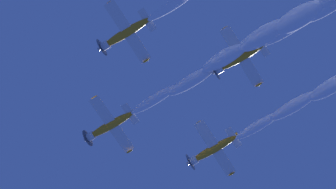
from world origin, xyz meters
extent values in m
ellipsoid|color=orange|center=(5.13, -4.39, 93.83)|extent=(5.38, 5.68, 1.51)
cylinder|color=white|center=(3.06, -6.64, 94.03)|extent=(1.48, 1.39, 1.18)
cone|color=white|center=(2.62, -7.13, 94.08)|extent=(0.89, 0.86, 0.58)
cylinder|color=#3F3F47|center=(2.72, -7.02, 94.07)|extent=(1.95, 1.60, 2.47)
cube|color=white|center=(5.26, -4.26, 93.65)|extent=(7.20, 6.76, 0.80)
ellipsoid|color=orange|center=(8.33, -7.04, 93.92)|extent=(0.81, 0.84, 0.32)
ellipsoid|color=orange|center=(2.19, -1.47, 93.37)|extent=(0.81, 0.84, 0.32)
cube|color=white|center=(7.10, -2.23, 93.68)|extent=(2.85, 2.71, 0.36)
cube|color=orange|center=(7.14, -2.13, 94.18)|extent=(0.94, 0.91, 1.19)
ellipsoid|color=#1E232D|center=(4.92, -4.57, 94.26)|extent=(1.60, 1.60, 0.79)
ellipsoid|color=orange|center=(17.67, -4.47, 92.32)|extent=(5.35, 5.67, 1.21)
cylinder|color=white|center=(15.60, -6.73, 92.41)|extent=(1.43, 1.38, 1.11)
cone|color=white|center=(15.16, -7.21, 92.42)|extent=(0.87, 0.86, 0.53)
cylinder|color=#3F3F47|center=(15.26, -7.10, 92.42)|extent=(1.83, 1.59, 2.40)
cube|color=white|center=(17.81, -4.33, 92.15)|extent=(7.21, 6.76, 0.45)
ellipsoid|color=orange|center=(20.87, -7.13, 92.29)|extent=(0.80, 0.83, 0.27)
ellipsoid|color=orange|center=(14.74, -1.53, 92.02)|extent=(0.80, 0.83, 0.27)
cube|color=white|center=(19.65, -2.30, 92.30)|extent=(2.85, 2.71, 0.22)
cube|color=orange|center=(19.69, -2.23, 92.80)|extent=(0.88, 0.90, 1.14)
ellipsoid|color=#1E232D|center=(17.46, -4.67, 92.75)|extent=(1.57, 1.60, 0.71)
ellipsoid|color=orange|center=(4.02, 9.28, 94.90)|extent=(5.34, 5.67, 1.07)
cylinder|color=white|center=(1.95, 7.02, 94.93)|extent=(1.41, 1.39, 1.09)
cone|color=white|center=(1.50, 6.54, 94.93)|extent=(0.86, 0.86, 0.52)
cylinder|color=#3F3F47|center=(1.61, 6.65, 94.93)|extent=(1.78, 1.61, 2.38)
cube|color=white|center=(4.15, 9.43, 94.74)|extent=(7.21, 6.77, 0.35)
ellipsoid|color=orange|center=(7.22, 6.62, 94.83)|extent=(0.80, 0.84, 0.25)
ellipsoid|color=orange|center=(1.09, 12.23, 94.64)|extent=(0.80, 0.84, 0.25)
cube|color=white|center=(5.99, 11.44, 94.93)|extent=(2.85, 2.72, 0.18)
cube|color=orange|center=(6.03, 11.50, 95.44)|extent=(0.86, 0.91, 1.12)
ellipsoid|color=#1E232D|center=(3.81, 9.07, 95.32)|extent=(1.56, 1.60, 0.67)
ellipsoid|color=orange|center=(17.04, 9.78, 93.16)|extent=(5.37, 5.70, 1.56)
cylinder|color=white|center=(14.98, 7.53, 93.41)|extent=(1.47, 1.42, 1.16)
cone|color=white|center=(14.54, 7.04, 93.46)|extent=(0.88, 0.88, 0.57)
cylinder|color=#3F3F47|center=(14.64, 7.16, 93.45)|extent=(1.91, 1.67, 2.39)
cube|color=white|center=(17.17, 9.91, 92.98)|extent=(7.21, 6.77, 0.53)
ellipsoid|color=orange|center=(20.25, 7.12, 93.12)|extent=(0.81, 0.84, 0.32)
ellipsoid|color=orange|center=(14.10, 12.71, 92.84)|extent=(0.81, 0.84, 0.32)
cube|color=white|center=(19.02, 11.94, 92.98)|extent=(2.85, 2.72, 0.27)
cube|color=orange|center=(19.08, 12.03, 93.48)|extent=(0.92, 0.94, 1.20)
ellipsoid|color=#1E232D|center=(16.85, 9.59, 93.60)|extent=(1.59, 1.62, 0.79)
ellipsoid|color=white|center=(9.58, 0.40, 93.56)|extent=(5.56, 5.92, 1.56)
ellipsoid|color=white|center=(12.93, 4.52, 93.42)|extent=(5.81, 6.14, 1.88)
ellipsoid|color=white|center=(16.82, 8.03, 93.05)|extent=(6.05, 6.37, 2.19)
ellipsoid|color=white|center=(20.37, 11.91, 92.68)|extent=(6.30, 6.59, 2.51)
ellipsoid|color=white|center=(23.32, 15.48, 92.43)|extent=(6.54, 6.82, 2.83)
ellipsoid|color=white|center=(21.98, 0.27, 92.16)|extent=(5.56, 5.92, 1.56)
ellipsoid|color=white|center=(8.29, 14.18, 94.68)|extent=(5.56, 5.92, 1.56)
ellipsoid|color=white|center=(11.84, 17.89, 94.24)|extent=(5.81, 6.14, 1.88)
ellipsoid|color=white|center=(15.40, 22.03, 94.14)|extent=(6.05, 6.37, 2.19)
ellipsoid|color=white|center=(21.47, 14.63, 92.85)|extent=(5.56, 5.92, 1.56)
ellipsoid|color=white|center=(25.15, 18.68, 92.60)|extent=(5.81, 6.14, 1.88)
camera|label=1|loc=(38.72, -3.42, 1.52)|focal=82.62mm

